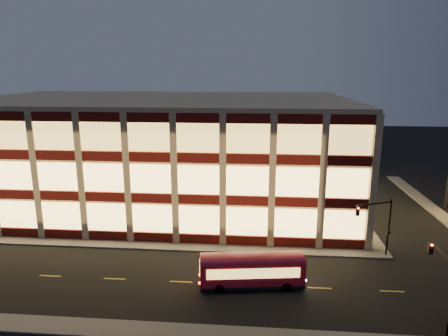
{
  "coord_description": "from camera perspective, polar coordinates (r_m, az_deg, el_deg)",
  "views": [
    {
      "loc": [
        10.5,
        -37.2,
        18.06
      ],
      "look_at": [
        6.58,
        8.0,
        6.95
      ],
      "focal_mm": 32.0,
      "sensor_mm": 36.0,
      "label": 1
    }
  ],
  "objects": [
    {
      "name": "ground",
      "position": [
        42.67,
        -9.98,
        -11.51
      ],
      "size": [
        200.0,
        200.0,
        0.0
      ],
      "primitive_type": "plane",
      "color": "black",
      "rests_on": "ground"
    },
    {
      "name": "sidewalk_office_south",
      "position": [
        44.33,
        -13.47,
        -10.58
      ],
      "size": [
        54.0,
        2.0,
        0.15
      ],
      "primitive_type": "cube",
      "color": "#514F4C",
      "rests_on": "ground"
    },
    {
      "name": "sidewalk_office_east",
      "position": [
        58.46,
        17.1,
        -4.79
      ],
      "size": [
        2.0,
        30.0,
        0.15
      ],
      "primitive_type": "cube",
      "color": "#514F4C",
      "rests_on": "ground"
    },
    {
      "name": "sidewalk_tower_west",
      "position": [
        61.76,
        27.16,
        -4.75
      ],
      "size": [
        2.0,
        30.0,
        0.15
      ],
      "primitive_type": "cube",
      "color": "#514F4C",
      "rests_on": "ground"
    },
    {
      "name": "sidewalk_near",
      "position": [
        31.93,
        -16.32,
        -21.15
      ],
      "size": [
        100.0,
        2.0,
        0.15
      ],
      "primitive_type": "cube",
      "color": "#514F4C",
      "rests_on": "ground"
    },
    {
      "name": "office_building",
      "position": [
        56.79,
        -8.81,
        2.62
      ],
      "size": [
        50.45,
        30.45,
        14.5
      ],
      "color": "tan",
      "rests_on": "ground"
    },
    {
      "name": "traffic_signal_far",
      "position": [
        41.64,
        21.12,
        -6.78
      ],
      "size": [
        3.79,
        1.87,
        6.0
      ],
      "color": "black",
      "rests_on": "ground"
    },
    {
      "name": "traffic_signal_near",
      "position": [
        32.38,
        28.91,
        -13.58
      ],
      "size": [
        0.32,
        4.45,
        6.0
      ],
      "color": "black",
      "rests_on": "ground"
    },
    {
      "name": "trolley_bus",
      "position": [
        35.15,
        4.0,
        -14.1
      ],
      "size": [
        9.04,
        3.39,
        2.99
      ],
      "rotation": [
        0.0,
        0.0,
        0.14
      ],
      "color": "#A0081D",
      "rests_on": "ground"
    }
  ]
}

